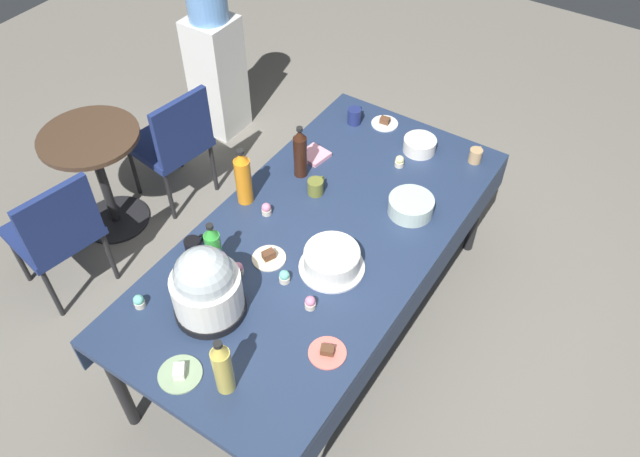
# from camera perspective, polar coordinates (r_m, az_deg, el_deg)

# --- Properties ---
(ground) EXTENTS (9.00, 9.00, 0.00)m
(ground) POSITION_cam_1_polar(r_m,az_deg,el_deg) (3.66, 0.00, -8.68)
(ground) COLOR slate
(potluck_table) EXTENTS (2.20, 1.10, 0.75)m
(potluck_table) POSITION_cam_1_polar(r_m,az_deg,el_deg) (3.12, 0.00, -1.42)
(potluck_table) COLOR navy
(potluck_table) RESTS_ON ground
(frosted_layer_cake) EXTENTS (0.31, 0.31, 0.12)m
(frosted_layer_cake) POSITION_cam_1_polar(r_m,az_deg,el_deg) (2.89, 1.09, -2.89)
(frosted_layer_cake) COLOR silver
(frosted_layer_cake) RESTS_ON potluck_table
(slow_cooker) EXTENTS (0.32, 0.32, 0.37)m
(slow_cooker) POSITION_cam_1_polar(r_m,az_deg,el_deg) (2.69, -10.36, -5.24)
(slow_cooker) COLOR black
(slow_cooker) RESTS_ON potluck_table
(glass_salad_bowl) EXTENTS (0.23, 0.23, 0.09)m
(glass_salad_bowl) POSITION_cam_1_polar(r_m,az_deg,el_deg) (3.19, 8.30, 2.06)
(glass_salad_bowl) COLOR #B2C6BC
(glass_salad_bowl) RESTS_ON potluck_table
(ceramic_snack_bowl) EXTENTS (0.18, 0.18, 0.08)m
(ceramic_snack_bowl) POSITION_cam_1_polar(r_m,az_deg,el_deg) (3.57, 9.09, 7.54)
(ceramic_snack_bowl) COLOR silver
(ceramic_snack_bowl) RESTS_ON potluck_table
(dessert_plate_coral) EXTENTS (0.16, 0.16, 0.04)m
(dessert_plate_coral) POSITION_cam_1_polar(r_m,az_deg,el_deg) (2.65, 0.67, -11.23)
(dessert_plate_coral) COLOR #E07266
(dessert_plate_coral) RESTS_ON potluck_table
(dessert_plate_sage) EXTENTS (0.18, 0.18, 0.05)m
(dessert_plate_sage) POSITION_cam_1_polar(r_m,az_deg,el_deg) (2.66, -12.67, -12.78)
(dessert_plate_sage) COLOR #8CA87F
(dessert_plate_sage) RESTS_ON potluck_table
(dessert_plate_white) EXTENTS (0.16, 0.16, 0.04)m
(dessert_plate_white) POSITION_cam_1_polar(r_m,az_deg,el_deg) (3.76, 5.93, 9.59)
(dessert_plate_white) COLOR white
(dessert_plate_white) RESTS_ON potluck_table
(dessert_plate_cream) EXTENTS (0.16, 0.16, 0.05)m
(dessert_plate_cream) POSITION_cam_1_polar(r_m,az_deg,el_deg) (2.97, -4.69, -2.63)
(dessert_plate_cream) COLOR beige
(dessert_plate_cream) RESTS_ON potluck_table
(cupcake_lemon) EXTENTS (0.05, 0.05, 0.07)m
(cupcake_lemon) POSITION_cam_1_polar(r_m,az_deg,el_deg) (2.86, -3.27, -4.41)
(cupcake_lemon) COLOR beige
(cupcake_lemon) RESTS_ON potluck_table
(cupcake_berry) EXTENTS (0.05, 0.05, 0.07)m
(cupcake_berry) POSITION_cam_1_polar(r_m,az_deg,el_deg) (2.91, -7.49, -3.66)
(cupcake_berry) COLOR beige
(cupcake_berry) RESTS_ON potluck_table
(cupcake_cocoa) EXTENTS (0.05, 0.05, 0.07)m
(cupcake_cocoa) POSITION_cam_1_polar(r_m,az_deg,el_deg) (2.88, -16.20, -6.42)
(cupcake_cocoa) COLOR beige
(cupcake_cocoa) RESTS_ON potluck_table
(cupcake_mint) EXTENTS (0.05, 0.05, 0.07)m
(cupcake_mint) POSITION_cam_1_polar(r_m,az_deg,el_deg) (3.17, -4.92, 1.78)
(cupcake_mint) COLOR beige
(cupcake_mint) RESTS_ON potluck_table
(cupcake_rose) EXTENTS (0.05, 0.05, 0.07)m
(cupcake_rose) POSITION_cam_1_polar(r_m,az_deg,el_deg) (3.46, 7.27, 6.11)
(cupcake_rose) COLOR beige
(cupcake_rose) RESTS_ON potluck_table
(cupcake_vanilla) EXTENTS (0.05, 0.05, 0.07)m
(cupcake_vanilla) POSITION_cam_1_polar(r_m,az_deg,el_deg) (2.77, -0.90, -6.80)
(cupcake_vanilla) COLOR beige
(cupcake_vanilla) RESTS_ON potluck_table
(soda_bottle_ginger_ale) EXTENTS (0.08, 0.08, 0.31)m
(soda_bottle_ginger_ale) POSITION_cam_1_polar(r_m,az_deg,el_deg) (2.48, -8.89, -12.40)
(soda_bottle_ginger_ale) COLOR gold
(soda_bottle_ginger_ale) RESTS_ON potluck_table
(soda_bottle_orange_juice) EXTENTS (0.08, 0.08, 0.33)m
(soda_bottle_orange_juice) POSITION_cam_1_polar(r_m,az_deg,el_deg) (3.17, -6.99, 4.66)
(soda_bottle_orange_juice) COLOR orange
(soda_bottle_orange_juice) RESTS_ON potluck_table
(soda_bottle_cola) EXTENTS (0.07, 0.07, 0.31)m
(soda_bottle_cola) POSITION_cam_1_polar(r_m,az_deg,el_deg) (3.31, -1.82, 6.89)
(soda_bottle_cola) COLOR #33190F
(soda_bottle_cola) RESTS_ON potluck_table
(soda_bottle_lime_soda) EXTENTS (0.07, 0.07, 0.28)m
(soda_bottle_lime_soda) POSITION_cam_1_polar(r_m,az_deg,el_deg) (2.88, -9.70, -1.80)
(soda_bottle_lime_soda) COLOR green
(soda_bottle_lime_soda) RESTS_ON potluck_table
(coffee_mug_olive) EXTENTS (0.12, 0.08, 0.08)m
(coffee_mug_olive) POSITION_cam_1_polar(r_m,az_deg,el_deg) (3.26, -0.39, 3.85)
(coffee_mug_olive) COLOR olive
(coffee_mug_olive) RESTS_ON potluck_table
(coffee_mug_navy) EXTENTS (0.12, 0.08, 0.10)m
(coffee_mug_navy) POSITION_cam_1_polar(r_m,az_deg,el_deg) (3.74, 3.19, 10.24)
(coffee_mug_navy) COLOR navy
(coffee_mug_navy) RESTS_ON potluck_table
(coffee_mug_black) EXTENTS (0.12, 0.08, 0.08)m
(coffee_mug_black) POSITION_cam_1_polar(r_m,az_deg,el_deg) (3.03, -11.48, -1.58)
(coffee_mug_black) COLOR black
(coffee_mug_black) RESTS_ON potluck_table
(coffee_mug_tan) EXTENTS (0.11, 0.07, 0.08)m
(coffee_mug_tan) POSITION_cam_1_polar(r_m,az_deg,el_deg) (3.56, 14.03, 6.51)
(coffee_mug_tan) COLOR tan
(coffee_mug_tan) RESTS_ON potluck_table
(paper_napkin_stack) EXTENTS (0.16, 0.16, 0.02)m
(paper_napkin_stack) POSITION_cam_1_polar(r_m,az_deg,el_deg) (3.50, -0.52, 6.73)
(paper_napkin_stack) COLOR pink
(paper_napkin_stack) RESTS_ON potluck_table
(maroon_chair_left) EXTENTS (0.51, 0.51, 0.85)m
(maroon_chair_left) POSITION_cam_1_polar(r_m,az_deg,el_deg) (3.75, -22.95, -0.10)
(maroon_chair_left) COLOR navy
(maroon_chair_left) RESTS_ON ground
(maroon_chair_right) EXTENTS (0.50, 0.50, 0.85)m
(maroon_chair_right) POSITION_cam_1_polar(r_m,az_deg,el_deg) (4.15, -13.21, 7.90)
(maroon_chair_right) COLOR navy
(maroon_chair_right) RESTS_ON ground
(round_cafe_table) EXTENTS (0.60, 0.60, 0.72)m
(round_cafe_table) POSITION_cam_1_polar(r_m,az_deg,el_deg) (4.09, -19.66, 5.59)
(round_cafe_table) COLOR #473323
(round_cafe_table) RESTS_ON ground
(water_cooler) EXTENTS (0.32, 0.32, 1.24)m
(water_cooler) POSITION_cam_1_polar(r_m,az_deg,el_deg) (4.71, -9.59, 15.01)
(water_cooler) COLOR silver
(water_cooler) RESTS_ON ground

